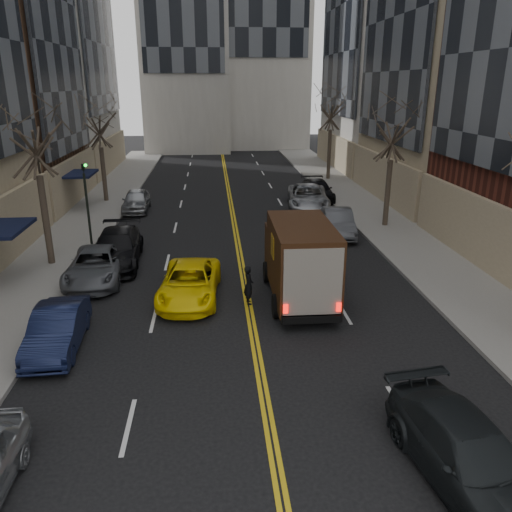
% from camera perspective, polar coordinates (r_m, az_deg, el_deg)
% --- Properties ---
extents(sidewalk_left, '(4.00, 66.00, 0.15)m').
position_cam_1_polar(sidewalk_left, '(31.58, -19.11, 3.48)').
color(sidewalk_left, slate).
rests_on(sidewalk_left, ground).
extents(sidewalk_right, '(4.00, 66.00, 0.15)m').
position_cam_1_polar(sidewalk_right, '(32.28, 13.68, 4.33)').
color(sidewalk_right, slate).
rests_on(sidewalk_right, ground).
extents(tree_lf_mid, '(3.20, 3.20, 8.91)m').
position_cam_1_polar(tree_lf_mid, '(23.82, -24.29, 14.04)').
color(tree_lf_mid, '#382D23').
rests_on(tree_lf_mid, sidewalk_left).
extents(tree_lf_far, '(3.20, 3.20, 8.12)m').
position_cam_1_polar(tree_lf_far, '(36.40, -17.63, 15.15)').
color(tree_lf_far, '#382D23').
rests_on(tree_lf_far, sidewalk_left).
extents(tree_rt_mid, '(3.20, 3.20, 8.32)m').
position_cam_1_polar(tree_rt_mid, '(29.38, 15.50, 14.84)').
color(tree_rt_mid, '#382D23').
rests_on(tree_rt_mid, sidewalk_right).
extents(tree_rt_far, '(3.20, 3.20, 9.11)m').
position_cam_1_polar(tree_rt_far, '(43.73, 8.65, 17.29)').
color(tree_rt_far, '#382D23').
rests_on(tree_rt_far, sidewalk_right).
extents(traffic_signal, '(0.29, 0.26, 4.70)m').
position_cam_1_polar(traffic_signal, '(25.84, -18.81, 6.46)').
color(traffic_signal, black).
rests_on(traffic_signal, sidewalk_left).
extents(ups_truck, '(2.43, 5.82, 3.17)m').
position_cam_1_polar(ups_truck, '(19.25, 4.99, -0.53)').
color(ups_truck, black).
rests_on(ups_truck, ground).
extents(observer_sedan, '(2.57, 4.99, 1.39)m').
position_cam_1_polar(observer_sedan, '(12.12, 23.15, -20.20)').
color(observer_sedan, black).
rests_on(observer_sedan, ground).
extents(taxi, '(2.56, 4.93, 1.33)m').
position_cam_1_polar(taxi, '(19.73, -7.59, -3.04)').
color(taxi, yellow).
rests_on(taxi, ground).
extents(pedestrian, '(0.44, 0.61, 1.53)m').
position_cam_1_polar(pedestrian, '(19.07, -0.85, -3.34)').
color(pedestrian, black).
rests_on(pedestrian, ground).
extents(parked_lf_b, '(1.60, 4.10, 1.33)m').
position_cam_1_polar(parked_lf_b, '(17.23, -21.76, -7.76)').
color(parked_lf_b, '#111836').
rests_on(parked_lf_b, ground).
extents(parked_lf_c, '(2.38, 4.92, 1.35)m').
position_cam_1_polar(parked_lf_c, '(22.40, -17.78, -1.03)').
color(parked_lf_c, '#55585D').
rests_on(parked_lf_c, ground).
extents(parked_lf_d, '(2.41, 5.44, 1.55)m').
position_cam_1_polar(parked_lf_d, '(24.12, -15.65, 0.87)').
color(parked_lf_d, black).
rests_on(parked_lf_d, ground).
extents(parked_lf_e, '(1.74, 4.15, 1.40)m').
position_cam_1_polar(parked_lf_e, '(34.06, -13.52, 6.20)').
color(parked_lf_e, '#95989B').
rests_on(parked_lf_e, ground).
extents(parked_rt_a, '(1.98, 4.51, 1.44)m').
position_cam_1_polar(parked_rt_a, '(28.13, 9.34, 3.81)').
color(parked_rt_a, '#44464A').
rests_on(parked_rt_a, ground).
extents(parked_rt_b, '(3.33, 6.01, 1.59)m').
position_cam_1_polar(parked_rt_b, '(33.79, 5.95, 6.70)').
color(parked_rt_b, '#95989C').
rests_on(parked_rt_b, ground).
extents(parked_rt_c, '(2.01, 4.81, 1.39)m').
position_cam_1_polar(parked_rt_c, '(36.65, 7.01, 7.48)').
color(parked_rt_c, black).
rests_on(parked_rt_c, ground).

